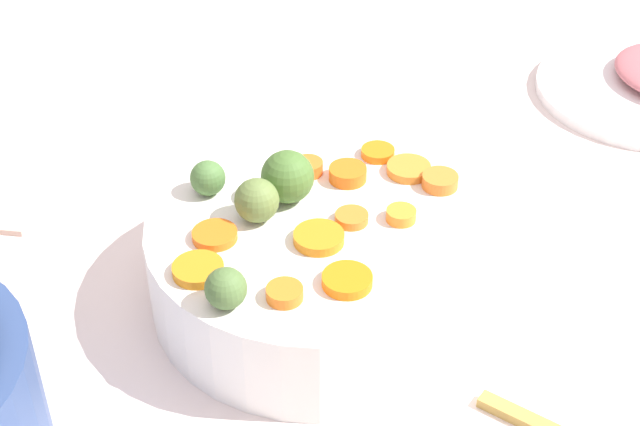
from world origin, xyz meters
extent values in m
cube|color=silver|center=(0.00, 0.00, 0.01)|extent=(2.40, 2.40, 0.02)
cylinder|color=white|center=(-0.03, -0.03, 0.06)|extent=(0.28, 0.28, 0.08)
cylinder|color=orange|center=(0.02, -0.10, 0.10)|extent=(0.04, 0.04, 0.01)
cylinder|color=orange|center=(0.06, -0.09, 0.10)|extent=(0.05, 0.05, 0.01)
cylinder|color=orange|center=(-0.10, -0.07, 0.10)|extent=(0.03, 0.03, 0.01)
cylinder|color=orange|center=(0.03, 0.02, 0.10)|extent=(0.05, 0.05, 0.01)
cylinder|color=orange|center=(-0.05, -0.01, 0.10)|extent=(0.04, 0.04, 0.01)
cylinder|color=orange|center=(-0.14, -0.02, 0.10)|extent=(0.04, 0.04, 0.01)
cylinder|color=orange|center=(-0.10, -0.03, 0.10)|extent=(0.04, 0.04, 0.01)
cylinder|color=orange|center=(-0.13, 0.01, 0.10)|extent=(0.05, 0.05, 0.01)
cylinder|color=orange|center=(-0.06, 0.03, 0.10)|extent=(0.03, 0.03, 0.01)
cylinder|color=orange|center=(-0.12, 0.04, 0.10)|extent=(0.04, 0.04, 0.01)
cylinder|color=orange|center=(0.06, -0.02, 0.10)|extent=(0.04, 0.04, 0.01)
cylinder|color=orange|center=(-0.01, -0.02, 0.10)|extent=(0.04, 0.04, 0.01)
sphere|color=#456D2D|center=(-0.05, -0.07, 0.12)|extent=(0.04, 0.04, 0.04)
sphere|color=#497338|center=(-0.04, -0.13, 0.11)|extent=(0.03, 0.03, 0.03)
sphere|color=olive|center=(-0.02, -0.08, 0.12)|extent=(0.04, 0.04, 0.04)
sphere|color=#4C6D37|center=(0.08, -0.05, 0.11)|extent=(0.03, 0.03, 0.03)
camera|label=1|loc=(0.52, 0.20, 0.56)|focal=53.37mm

